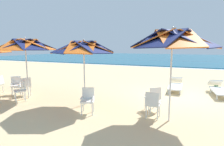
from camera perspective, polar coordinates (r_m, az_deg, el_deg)
ground_plane at (r=8.90m, az=18.93°, el=-7.07°), size 80.00×80.00×0.00m
sea at (r=39.44m, az=22.72°, el=4.23°), size 80.00×36.00×0.10m
surf_foam at (r=21.20m, az=21.78°, el=1.39°), size 80.00×0.70×0.01m
beach_umbrella_0 at (r=5.73m, az=18.00°, el=9.63°), size 2.56×2.56×2.83m
plastic_chair_0 at (r=6.75m, az=12.55°, el=-7.25°), size 0.63×0.63×0.87m
plastic_chair_1 at (r=6.07m, az=12.37°, el=-8.99°), size 0.45×0.47×0.87m
beach_umbrella_1 at (r=7.13m, az=-8.63°, el=7.68°), size 2.43×2.43×2.55m
plastic_chair_2 at (r=6.45m, az=-7.43°, el=-7.83°), size 0.58×0.60×0.87m
beach_umbrella_2 at (r=8.80m, az=-25.04°, el=7.76°), size 2.59×2.59×2.66m
plastic_chair_3 at (r=9.96m, az=-27.30°, el=-3.02°), size 0.63×0.63×0.87m
plastic_chair_4 at (r=9.43m, az=-24.98°, el=-3.46°), size 0.62×0.60×0.87m
plastic_chair_5 at (r=8.66m, az=-25.99°, el=-4.48°), size 0.62×0.63×0.87m
sun_lounger_0 at (r=10.07m, az=29.94°, el=-4.34°), size 0.86×2.20×0.62m
sun_lounger_1 at (r=10.22m, az=18.90°, el=-3.52°), size 0.69×2.16×0.62m
beach_ball at (r=12.18m, az=29.35°, el=-2.88°), size 0.33×0.33×0.33m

